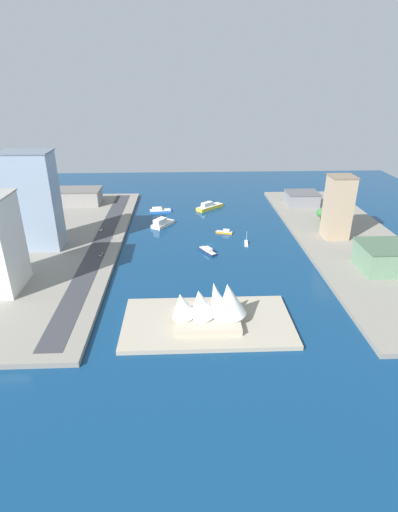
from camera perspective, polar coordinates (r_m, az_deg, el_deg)
ground_plane at (r=263.62m, az=1.72°, el=1.67°), size 440.00×440.00×0.00m
quay_west at (r=285.61m, az=21.01°, el=2.10°), size 70.00×240.00×2.48m
quay_east at (r=273.45m, az=-18.45°, el=1.50°), size 70.00×240.00×2.48m
peninsula_point at (r=180.99m, az=1.24°, el=-9.62°), size 76.64×41.15×2.00m
road_strip at (r=267.76m, az=-14.09°, el=1.87°), size 11.81×228.00×0.15m
sailboat_small_white at (r=266.04m, az=6.88°, el=1.89°), size 3.63×10.60×9.52m
catamaran_blue at (r=329.90m, az=-5.75°, el=6.62°), size 19.25×9.78×3.97m
patrol_launch_navy at (r=251.05m, az=1.25°, el=0.78°), size 11.18×15.69×3.74m
ferry_yellow_fast at (r=336.19m, az=1.52°, el=7.21°), size 24.17×22.32×6.40m
water_taxi_orange at (r=282.97m, az=3.75°, el=3.52°), size 12.83×6.78×3.13m
ferry_white_commuter at (r=297.25m, az=-5.39°, el=4.79°), size 17.74×20.70×6.55m
apartment_midrise_tan at (r=278.71m, az=19.55°, el=6.70°), size 16.30×15.76×42.26m
tower_tall_glass at (r=264.17m, az=-22.92°, el=7.34°), size 29.80×19.29×60.73m
carpark_squat_concrete at (r=357.23m, az=-17.66°, el=8.27°), size 45.76×23.60×13.03m
warehouse_low_gray at (r=349.23m, az=14.71°, el=8.10°), size 26.94×22.14×11.22m
terminal_long_green at (r=245.26m, az=25.58°, el=-0.15°), size 30.24×26.48×15.01m
van_white at (r=289.26m, az=-14.04°, el=3.79°), size 2.10×4.27×1.72m
sedan_silver at (r=248.27m, az=-14.11°, el=0.25°), size 2.03×4.41×1.62m
traffic_light_waterfront at (r=268.21m, az=-12.48°, el=3.06°), size 0.36×0.36×6.50m
opera_landmark at (r=176.03m, az=1.68°, el=-7.12°), size 35.16×25.10×20.30m
park_tree_cluster at (r=313.88m, az=18.03°, el=5.95°), size 19.02×19.80×10.03m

